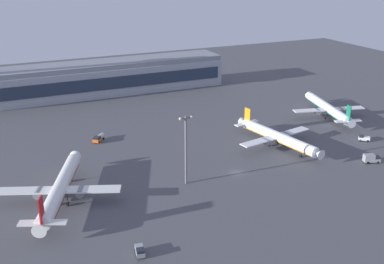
{
  "coord_description": "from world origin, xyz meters",
  "views": [
    {
      "loc": [
        -68.82,
        -117.08,
        65.83
      ],
      "look_at": [
        -2.31,
        30.76,
        4.0
      ],
      "focal_mm": 42.37,
      "sensor_mm": 36.0,
      "label": 1
    }
  ],
  "objects_px": {
    "baggage_tractor": "(364,138)",
    "fuel_truck": "(99,138)",
    "airplane_terminal_side": "(329,109)",
    "maintenance_van": "(140,251)",
    "airplane_far_stand": "(60,189)",
    "catering_truck": "(371,158)",
    "apron_light_central": "(186,145)",
    "airplane_mid_apron": "(277,137)"
  },
  "relations": [
    {
      "from": "baggage_tractor",
      "to": "fuel_truck",
      "type": "distance_m",
      "value": 102.78
    },
    {
      "from": "airplane_terminal_side",
      "to": "maintenance_van",
      "type": "height_order",
      "value": "airplane_terminal_side"
    },
    {
      "from": "maintenance_van",
      "to": "airplane_far_stand",
      "type": "bearing_deg",
      "value": -59.35
    },
    {
      "from": "airplane_terminal_side",
      "to": "maintenance_van",
      "type": "xyz_separation_m",
      "value": [
        -107.83,
        -61.85,
        -2.89
      ]
    },
    {
      "from": "maintenance_van",
      "to": "baggage_tractor",
      "type": "relative_size",
      "value": 0.99
    },
    {
      "from": "airplane_far_stand",
      "to": "airplane_terminal_side",
      "type": "bearing_deg",
      "value": 34.92
    },
    {
      "from": "maintenance_van",
      "to": "catering_truck",
      "type": "relative_size",
      "value": 0.72
    },
    {
      "from": "catering_truck",
      "to": "apron_light_central",
      "type": "height_order",
      "value": "apron_light_central"
    },
    {
      "from": "fuel_truck",
      "to": "apron_light_central",
      "type": "xyz_separation_m",
      "value": [
        16.8,
        -46.13,
        11.57
      ]
    },
    {
      "from": "airplane_terminal_side",
      "to": "catering_truck",
      "type": "bearing_deg",
      "value": -98.38
    },
    {
      "from": "maintenance_van",
      "to": "baggage_tractor",
      "type": "distance_m",
      "value": 107.31
    },
    {
      "from": "airplane_terminal_side",
      "to": "maintenance_van",
      "type": "bearing_deg",
      "value": -136.07
    },
    {
      "from": "airplane_far_stand",
      "to": "airplane_terminal_side",
      "type": "distance_m",
      "value": 124.13
    },
    {
      "from": "airplane_far_stand",
      "to": "fuel_truck",
      "type": "relative_size",
      "value": 6.98
    },
    {
      "from": "airplane_terminal_side",
      "to": "fuel_truck",
      "type": "distance_m",
      "value": 100.83
    },
    {
      "from": "apron_light_central",
      "to": "airplane_terminal_side",
      "type": "bearing_deg",
      "value": 21.26
    },
    {
      "from": "airplane_mid_apron",
      "to": "catering_truck",
      "type": "height_order",
      "value": "airplane_mid_apron"
    },
    {
      "from": "airplane_mid_apron",
      "to": "airplane_terminal_side",
      "type": "distance_m",
      "value": 44.37
    },
    {
      "from": "maintenance_van",
      "to": "fuel_truck",
      "type": "xyz_separation_m",
      "value": [
        7.99,
        75.67,
        0.19
      ]
    },
    {
      "from": "baggage_tractor",
      "to": "catering_truck",
      "type": "relative_size",
      "value": 0.72
    },
    {
      "from": "airplane_mid_apron",
      "to": "maintenance_van",
      "type": "xyz_separation_m",
      "value": [
        -67.69,
        -42.95,
        -2.86
      ]
    },
    {
      "from": "airplane_mid_apron",
      "to": "apron_light_central",
      "type": "height_order",
      "value": "apron_light_central"
    },
    {
      "from": "airplane_mid_apron",
      "to": "airplane_far_stand",
      "type": "bearing_deg",
      "value": -3.76
    },
    {
      "from": "airplane_far_stand",
      "to": "baggage_tractor",
      "type": "distance_m",
      "value": 114.9
    },
    {
      "from": "fuel_truck",
      "to": "maintenance_van",
      "type": "bearing_deg",
      "value": 124.07
    },
    {
      "from": "fuel_truck",
      "to": "airplane_mid_apron",
      "type": "bearing_deg",
      "value": -168.63
    },
    {
      "from": "maintenance_van",
      "to": "apron_light_central",
      "type": "distance_m",
      "value": 40.31
    },
    {
      "from": "airplane_far_stand",
      "to": "apron_light_central",
      "type": "height_order",
      "value": "apron_light_central"
    },
    {
      "from": "baggage_tractor",
      "to": "apron_light_central",
      "type": "distance_m",
      "value": 78.07
    },
    {
      "from": "airplane_mid_apron",
      "to": "maintenance_van",
      "type": "height_order",
      "value": "airplane_mid_apron"
    },
    {
      "from": "airplane_far_stand",
      "to": "catering_truck",
      "type": "relative_size",
      "value": 7.05
    },
    {
      "from": "baggage_tractor",
      "to": "fuel_truck",
      "type": "xyz_separation_m",
      "value": [
        -93.86,
        41.89,
        0.19
      ]
    },
    {
      "from": "airplane_terminal_side",
      "to": "maintenance_van",
      "type": "distance_m",
      "value": 124.34
    },
    {
      "from": "fuel_truck",
      "to": "apron_light_central",
      "type": "height_order",
      "value": "apron_light_central"
    },
    {
      "from": "airplane_far_stand",
      "to": "airplane_mid_apron",
      "type": "relative_size",
      "value": 1.04
    },
    {
      "from": "catering_truck",
      "to": "airplane_far_stand",
      "type": "bearing_deg",
      "value": -79.17
    },
    {
      "from": "baggage_tractor",
      "to": "apron_light_central",
      "type": "height_order",
      "value": "apron_light_central"
    },
    {
      "from": "airplane_mid_apron",
      "to": "airplane_terminal_side",
      "type": "xyz_separation_m",
      "value": [
        40.15,
        18.9,
        0.04
      ]
    },
    {
      "from": "airplane_mid_apron",
      "to": "fuel_truck",
      "type": "height_order",
      "value": "airplane_mid_apron"
    },
    {
      "from": "airplane_far_stand",
      "to": "fuel_truck",
      "type": "xyz_separation_m",
      "value": [
        21.0,
        42.21,
        -3.0
      ]
    },
    {
      "from": "airplane_far_stand",
      "to": "fuel_truck",
      "type": "height_order",
      "value": "airplane_far_stand"
    },
    {
      "from": "apron_light_central",
      "to": "maintenance_van",
      "type": "bearing_deg",
      "value": -130.01
    }
  ]
}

